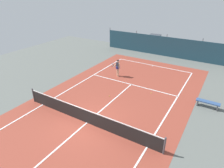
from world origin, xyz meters
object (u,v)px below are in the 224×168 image
Objects in this scene: tennis_ball_midcourt at (109,96)px; tennis_ball_by_sideline at (126,57)px; tennis_net at (87,116)px; tennis_player at (118,67)px; courtside_bench at (208,103)px; tennis_ball_near_player at (151,93)px; parked_car at (154,41)px.

tennis_ball_midcourt is 1.00× the size of tennis_ball_by_sideline.
tennis_player is at bearing 104.94° from tennis_net.
courtside_bench is at bearing 43.22° from tennis_net.
tennis_ball_midcourt is at bearing -69.75° from tennis_ball_by_sideline.
tennis_ball_midcourt is (-2.66, -2.18, 0.00)m from tennis_ball_near_player.
tennis_net is at bearing -72.84° from tennis_ball_by_sideline.
parked_car reaches higher than courtside_bench.
tennis_net is 153.33× the size of tennis_ball_near_player.
tennis_net is 3.68m from tennis_ball_midcourt.
tennis_ball_by_sideline is at bearing 110.25° from tennis_ball_midcourt.
tennis_ball_near_player and tennis_ball_midcourt have the same top height.
courtside_bench reaches higher than tennis_ball_midcourt.
tennis_ball_near_player is (4.07, -1.58, -0.93)m from tennis_player.
tennis_player reaches higher than tennis_ball_near_player.
tennis_ball_near_player is at bearing -173.36° from tennis_player.
tennis_ball_by_sideline is (-2.02, 5.53, -0.93)m from tennis_player.
tennis_net is 13.50m from tennis_ball_by_sideline.
tennis_ball_by_sideline is at bearing 107.16° from tennis_net.
tennis_ball_by_sideline is (-3.98, 12.89, -0.48)m from tennis_net.
tennis_player is 11.83m from parked_car.
tennis_net reaches higher than tennis_ball_midcourt.
tennis_ball_near_player is 14.23m from parked_car.
tennis_net is 8.66m from courtside_bench.
parked_car is (-2.68, 19.17, 0.33)m from tennis_net.
parked_car is (-0.72, 11.80, -0.12)m from tennis_player.
tennis_player reaches higher than tennis_ball_by_sideline.
courtside_bench is at bearing 1.96° from tennis_ball_near_player.
tennis_ball_by_sideline is 6.46m from parked_car.
tennis_ball_midcourt is at bearing 138.36° from tennis_player.
tennis_player is 24.85× the size of tennis_ball_near_player.
parked_car reaches higher than tennis_player.
parked_car is at bearing 97.77° from tennis_ball_midcourt.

